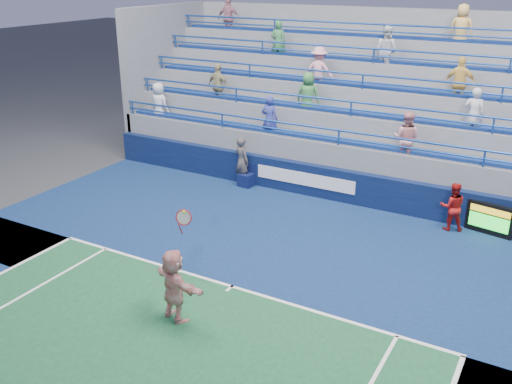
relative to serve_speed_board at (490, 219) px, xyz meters
The scene contains 8 objects.
ground 7.98m from the serve_speed_board, 128.55° to the right, with size 120.00×120.00×0.00m, color #333538.
sponsor_wall 4.97m from the serve_speed_board, behind, with size 18.00×0.32×1.10m.
bleacher_stand 6.49m from the serve_speed_board, 140.81° to the left, with size 18.00×5.60×6.13m.
serve_speed_board is the anchor object (origin of this frame).
judge_chair 8.15m from the serve_speed_board, behind, with size 0.51×0.51×0.85m.
tennis_player 9.60m from the serve_speed_board, 123.83° to the right, with size 1.64×0.96×2.71m.
line_judge 8.38m from the serve_speed_board, behind, with size 0.64×0.42×1.76m, color #131634.
ball_girl 1.10m from the serve_speed_board, 167.04° to the right, with size 0.72×0.56×1.48m, color #A81513.
Camera 1 is at (6.44, -10.24, 7.25)m, focal length 40.00 mm.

